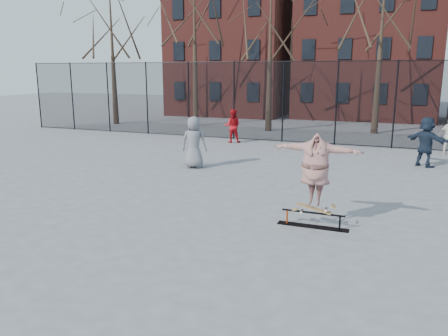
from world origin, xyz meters
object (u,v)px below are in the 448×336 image
at_px(skateboard, 314,210).
at_px(bystander_grey, 194,142).
at_px(bystander_navy, 426,142).
at_px(skater, 316,173).
at_px(bystander_red, 233,126).
at_px(skate_rail, 313,221).

distance_m(skateboard, bystander_grey, 7.07).
height_order(skateboard, bystander_grey, bystander_grey).
distance_m(bystander_grey, bystander_navy, 8.61).
xyz_separation_m(skater, bystander_red, (-5.97, 10.73, -0.45)).
relative_size(skate_rail, skater, 0.81).
distance_m(skater, bystander_red, 12.28).
xyz_separation_m(bystander_red, bystander_navy, (8.66, -2.68, 0.11)).
bearing_deg(bystander_navy, skater, 106.75).
xyz_separation_m(skater, bystander_navy, (2.69, 8.05, -0.34)).
bearing_deg(bystander_navy, bystander_red, 18.06).
distance_m(skate_rail, skater, 1.14).
height_order(skateboard, bystander_red, bystander_red).
relative_size(skateboard, bystander_red, 0.52).
relative_size(skater, bystander_grey, 1.06).
distance_m(skateboard, skater, 0.87).
distance_m(skateboard, bystander_red, 12.28).
bearing_deg(skater, skateboard, 0.00).
xyz_separation_m(bystander_grey, bystander_navy, (7.93, 3.34, -0.02)).
relative_size(skater, bystander_navy, 1.07).
relative_size(skateboard, bystander_navy, 0.46).
xyz_separation_m(skate_rail, bystander_red, (-5.96, 10.73, 0.69)).
height_order(skate_rail, skater, skater).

